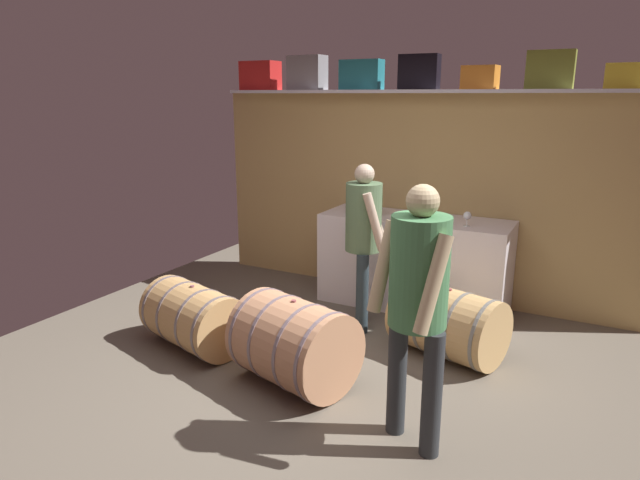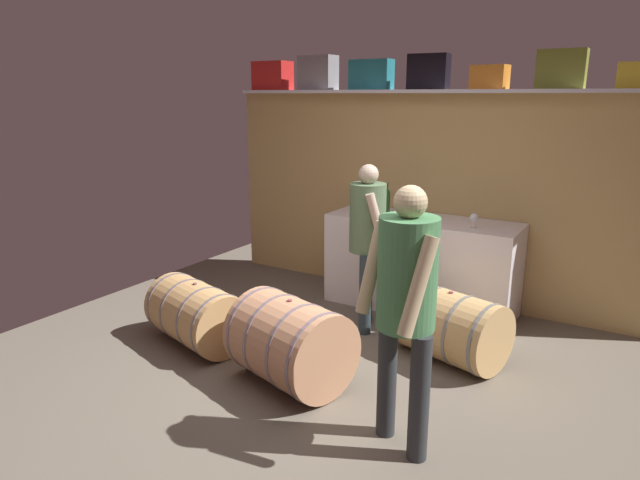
{
  "view_description": "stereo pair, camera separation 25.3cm",
  "coord_description": "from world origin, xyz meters",
  "px_view_note": "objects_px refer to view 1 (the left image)",
  "views": [
    {
      "loc": [
        1.78,
        -3.19,
        2.11
      ],
      "look_at": [
        -0.2,
        0.56,
        0.99
      ],
      "focal_mm": 30.9,
      "sensor_mm": 36.0,
      "label": 1
    },
    {
      "loc": [
        2.0,
        -3.06,
        2.11
      ],
      "look_at": [
        -0.2,
        0.56,
        0.99
      ],
      "focal_mm": 30.9,
      "sensor_mm": 36.0,
      "label": 2
    }
  ],
  "objects_px": {
    "toolcase_orange": "(480,77)",
    "wine_barrel_far": "(194,317)",
    "wine_glass": "(467,216)",
    "toolcase_teal": "(362,75)",
    "toolcase_olive": "(550,70)",
    "visitor_tasting": "(364,229)",
    "wine_bottle_green": "(379,201)",
    "wine_barrel_near": "(294,343)",
    "toolcase_red": "(260,76)",
    "work_cabinet": "(413,262)",
    "toolcase_grey": "(307,73)",
    "toolcase_yellow": "(629,76)",
    "wine_barrel_flank": "(448,323)",
    "winemaker_pouring": "(418,292)",
    "toolcase_black": "(419,72)"
  },
  "relations": [
    {
      "from": "toolcase_teal",
      "to": "toolcase_olive",
      "type": "distance_m",
      "value": 1.8
    },
    {
      "from": "toolcase_red",
      "to": "wine_barrel_flank",
      "type": "bearing_deg",
      "value": -25.59
    },
    {
      "from": "toolcase_orange",
      "to": "winemaker_pouring",
      "type": "xyz_separation_m",
      "value": [
        0.26,
        -2.46,
        -1.26
      ]
    },
    {
      "from": "wine_barrel_flank",
      "to": "winemaker_pouring",
      "type": "bearing_deg",
      "value": -67.78
    },
    {
      "from": "toolcase_orange",
      "to": "toolcase_black",
      "type": "bearing_deg",
      "value": -176.36
    },
    {
      "from": "wine_barrel_near",
      "to": "toolcase_grey",
      "type": "bearing_deg",
      "value": 132.59
    },
    {
      "from": "toolcase_red",
      "to": "work_cabinet",
      "type": "relative_size",
      "value": 0.22
    },
    {
      "from": "toolcase_red",
      "to": "toolcase_grey",
      "type": "distance_m",
      "value": 0.6
    },
    {
      "from": "wine_bottle_green",
      "to": "wine_barrel_near",
      "type": "bearing_deg",
      "value": -86.76
    },
    {
      "from": "toolcase_olive",
      "to": "visitor_tasting",
      "type": "xyz_separation_m",
      "value": [
        -1.33,
        -0.96,
        -1.38
      ]
    },
    {
      "from": "toolcase_teal",
      "to": "wine_barrel_near",
      "type": "height_order",
      "value": "toolcase_teal"
    },
    {
      "from": "toolcase_yellow",
      "to": "wine_barrel_flank",
      "type": "relative_size",
      "value": 0.34
    },
    {
      "from": "toolcase_olive",
      "to": "wine_barrel_far",
      "type": "height_order",
      "value": "toolcase_olive"
    },
    {
      "from": "toolcase_yellow",
      "to": "wine_bottle_green",
      "type": "bearing_deg",
      "value": -167.54
    },
    {
      "from": "wine_glass",
      "to": "winemaker_pouring",
      "type": "height_order",
      "value": "winemaker_pouring"
    },
    {
      "from": "wine_barrel_far",
      "to": "wine_bottle_green",
      "type": "bearing_deg",
      "value": 76.69
    },
    {
      "from": "winemaker_pouring",
      "to": "visitor_tasting",
      "type": "xyz_separation_m",
      "value": [
        -0.99,
        1.5,
        -0.07
      ]
    },
    {
      "from": "wine_barrel_far",
      "to": "visitor_tasting",
      "type": "relative_size",
      "value": 0.65
    },
    {
      "from": "toolcase_teal",
      "to": "toolcase_black",
      "type": "xyz_separation_m",
      "value": [
        0.61,
        0.0,
        0.02
      ]
    },
    {
      "from": "toolcase_teal",
      "to": "wine_barrel_near",
      "type": "distance_m",
      "value": 2.97
    },
    {
      "from": "toolcase_red",
      "to": "toolcase_yellow",
      "type": "bearing_deg",
      "value": -0.94
    },
    {
      "from": "toolcase_orange",
      "to": "wine_barrel_far",
      "type": "relative_size",
      "value": 0.31
    },
    {
      "from": "toolcase_teal",
      "to": "toolcase_orange",
      "type": "xyz_separation_m",
      "value": [
        1.2,
        0.0,
        -0.04
      ]
    },
    {
      "from": "wine_bottle_green",
      "to": "wine_barrel_near",
      "type": "height_order",
      "value": "wine_bottle_green"
    },
    {
      "from": "toolcase_olive",
      "to": "toolcase_yellow",
      "type": "height_order",
      "value": "toolcase_olive"
    },
    {
      "from": "toolcase_red",
      "to": "toolcase_grey",
      "type": "bearing_deg",
      "value": -0.94
    },
    {
      "from": "wine_barrel_near",
      "to": "wine_bottle_green",
      "type": "bearing_deg",
      "value": 109.2
    },
    {
      "from": "wine_barrel_far",
      "to": "toolcase_grey",
      "type": "bearing_deg",
      "value": 106.2
    },
    {
      "from": "wine_glass",
      "to": "toolcase_teal",
      "type": "bearing_deg",
      "value": 163.51
    },
    {
      "from": "wine_bottle_green",
      "to": "toolcase_orange",
      "type": "bearing_deg",
      "value": 19.37
    },
    {
      "from": "toolcase_olive",
      "to": "toolcase_yellow",
      "type": "distance_m",
      "value": 0.61
    },
    {
      "from": "toolcase_red",
      "to": "visitor_tasting",
      "type": "distance_m",
      "value": 2.4
    },
    {
      "from": "wine_glass",
      "to": "toolcase_red",
      "type": "bearing_deg",
      "value": 171.54
    },
    {
      "from": "toolcase_teal",
      "to": "toolcase_orange",
      "type": "relative_size",
      "value": 1.38
    },
    {
      "from": "wine_barrel_flank",
      "to": "toolcase_grey",
      "type": "bearing_deg",
      "value": 165.54
    },
    {
      "from": "toolcase_orange",
      "to": "wine_barrel_near",
      "type": "height_order",
      "value": "toolcase_orange"
    },
    {
      "from": "winemaker_pouring",
      "to": "toolcase_grey",
      "type": "bearing_deg",
      "value": -23.66
    },
    {
      "from": "wine_barrel_near",
      "to": "work_cabinet",
      "type": "bearing_deg",
      "value": 98.23
    },
    {
      "from": "toolcase_orange",
      "to": "wine_barrel_far",
      "type": "xyz_separation_m",
      "value": [
        -1.81,
        -2.04,
        -1.99
      ]
    },
    {
      "from": "toolcase_yellow",
      "to": "wine_barrel_near",
      "type": "relative_size",
      "value": 0.35
    },
    {
      "from": "toolcase_orange",
      "to": "wine_barrel_near",
      "type": "distance_m",
      "value": 3.0
    },
    {
      "from": "toolcase_grey",
      "to": "visitor_tasting",
      "type": "bearing_deg",
      "value": -38.66
    },
    {
      "from": "toolcase_orange",
      "to": "toolcase_red",
      "type": "bearing_deg",
      "value": -176.36
    },
    {
      "from": "toolcase_red",
      "to": "wine_barrel_flank",
      "type": "xyz_separation_m",
      "value": [
        2.58,
        -1.18,
        -2.02
      ]
    },
    {
      "from": "toolcase_black",
      "to": "wine_barrel_near",
      "type": "bearing_deg",
      "value": -98.05
    },
    {
      "from": "wine_barrel_far",
      "to": "wine_barrel_flank",
      "type": "height_order",
      "value": "wine_barrel_flank"
    },
    {
      "from": "toolcase_red",
      "to": "toolcase_olive",
      "type": "relative_size",
      "value": 1.05
    },
    {
      "from": "toolcase_orange",
      "to": "toolcase_grey",
      "type": "bearing_deg",
      "value": -176.36
    },
    {
      "from": "toolcase_black",
      "to": "toolcase_red",
      "type": "bearing_deg",
      "value": 176.13
    },
    {
      "from": "toolcase_yellow",
      "to": "toolcase_olive",
      "type": "bearing_deg",
      "value": -175.8
    }
  ]
}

